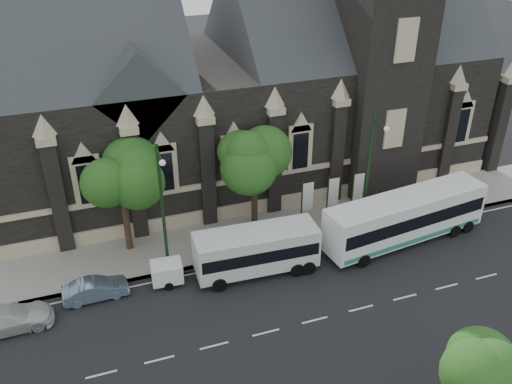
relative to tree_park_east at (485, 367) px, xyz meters
name	(u,v)px	position (x,y,z in m)	size (l,w,h in m)	color
ground	(266,333)	(-6.18, 9.32, -4.62)	(160.00, 160.00, 0.00)	black
sidewalk	(219,240)	(-6.18, 18.82, -4.54)	(80.00, 5.00, 0.15)	gray
museum	(245,80)	(-1.06, 28.10, 3.55)	(40.00, 17.70, 29.90)	black
tree_park_east	(485,367)	(0.00, 0.00, 0.00)	(3.40, 3.40, 6.28)	black
tree_walk_right	(256,152)	(-2.96, 20.04, 1.20)	(4.08, 4.08, 7.80)	black
tree_walk_left	(123,174)	(-11.97, 20.03, 1.12)	(3.91, 3.91, 7.64)	black
street_lamp_near	(370,169)	(3.82, 16.42, 0.49)	(0.36, 1.88, 9.00)	black
street_lamp_mid	(163,205)	(-10.18, 16.42, 0.49)	(0.36, 1.88, 9.00)	black
banner_flag_left	(306,200)	(0.11, 18.32, -2.24)	(0.90, 0.10, 4.00)	black
banner_flag_center	(331,195)	(2.11, 18.32, -2.24)	(0.90, 0.10, 4.00)	black
banner_flag_right	(356,190)	(4.11, 18.32, -2.24)	(0.90, 0.10, 4.00)	black
tour_coach	(406,217)	(5.97, 14.63, -2.71)	(12.26, 4.01, 3.51)	white
shuttle_bus	(257,249)	(-4.81, 14.75, -2.88)	(7.91, 3.04, 3.01)	silver
box_trailer	(167,272)	(-10.47, 15.48, -3.78)	(2.81, 1.66, 1.48)	white
sedan	(96,289)	(-14.81, 15.52, -3.98)	(1.35, 3.87, 1.27)	slate
car_far_white	(7,319)	(-19.69, 14.44, -3.91)	(1.99, 4.90, 1.42)	silver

